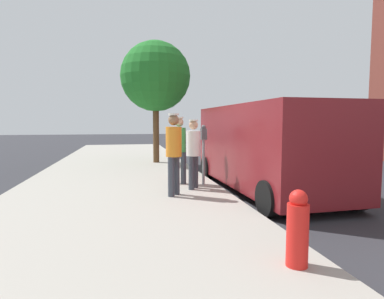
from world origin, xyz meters
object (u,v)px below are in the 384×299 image
object	(u,v)px
parking_meter_near	(204,144)
fire_hydrant	(298,229)
pedestrian_in_orange	(174,149)
pedestrian_in_white	(193,150)
street_tree	(156,77)
parked_van	(266,146)
pedestrian_in_green	(179,146)

from	to	relation	value
parking_meter_near	fire_hydrant	bearing A→B (deg)	88.80
pedestrian_in_orange	pedestrian_in_white	bearing A→B (deg)	-132.59
parking_meter_near	pedestrian_in_white	world-z (taller)	pedestrian_in_white
pedestrian_in_white	street_tree	size ratio (longest dim) A/B	0.35
parked_van	street_tree	distance (m)	6.15
parked_van	street_tree	xyz separation A→B (m)	(2.27, -5.21, 2.35)
pedestrian_in_green	parked_van	distance (m)	2.20
parking_meter_near	pedestrian_in_orange	xyz separation A→B (m)	(0.93, 1.11, -0.01)
pedestrian_in_white	street_tree	xyz separation A→B (m)	(0.40, -5.25, 2.41)
parked_van	fire_hydrant	distance (m)	4.63
pedestrian_in_white	fire_hydrant	bearing A→B (deg)	93.61
pedestrian_in_green	pedestrian_in_white	bearing A→B (deg)	108.26
pedestrian_in_orange	fire_hydrant	xyz separation A→B (m)	(-0.83, 3.66, -0.61)
parking_meter_near	pedestrian_in_orange	distance (m)	1.45
parking_meter_near	pedestrian_in_green	xyz separation A→B (m)	(0.60, -0.19, -0.04)
street_tree	pedestrian_in_orange	bearing A→B (deg)	88.39
pedestrian_in_green	pedestrian_in_white	distance (m)	0.73
pedestrian_in_green	street_tree	size ratio (longest dim) A/B	0.36
pedestrian_in_green	fire_hydrant	world-z (taller)	pedestrian_in_green
fire_hydrant	parking_meter_near	bearing A→B (deg)	-91.20
pedestrian_in_white	street_tree	world-z (taller)	street_tree
parking_meter_near	pedestrian_in_white	bearing A→B (deg)	53.52
parking_meter_near	street_tree	size ratio (longest dim) A/B	0.32
pedestrian_in_green	pedestrian_in_orange	distance (m)	1.35
parking_meter_near	pedestrian_in_green	distance (m)	0.63
pedestrian_in_white	fire_hydrant	distance (m)	4.31
fire_hydrant	parked_van	bearing A→B (deg)	-110.39
fire_hydrant	street_tree	bearing A→B (deg)	-85.99
fire_hydrant	pedestrian_in_green	bearing A→B (deg)	-84.27
pedestrian_in_white	fire_hydrant	xyz separation A→B (m)	(-0.27, 4.27, -0.53)
parked_van	pedestrian_in_white	bearing A→B (deg)	1.11
pedestrian_in_green	parked_van	xyz separation A→B (m)	(-2.10, 0.66, 0.01)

